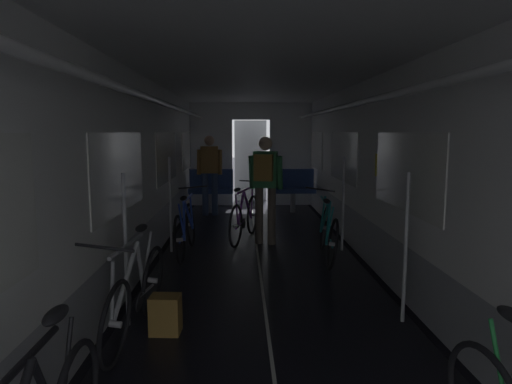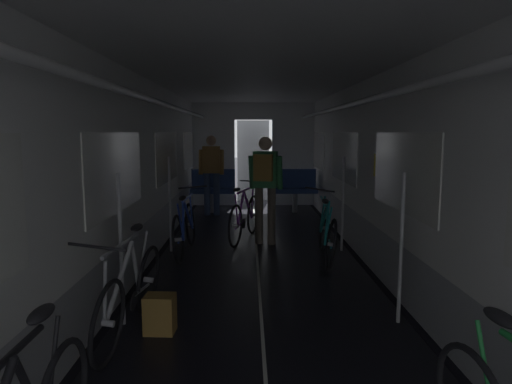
# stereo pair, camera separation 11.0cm
# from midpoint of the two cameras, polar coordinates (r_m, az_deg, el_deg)

# --- Properties ---
(train_car_shell) EXTENTS (3.14, 12.34, 2.57)m
(train_car_shell) POSITION_cam_midpoint_polar(r_m,az_deg,el_deg) (5.54, -0.02, 6.88)
(train_car_shell) COLOR black
(train_car_shell) RESTS_ON ground
(bench_seat_far_left) EXTENTS (0.98, 0.51, 0.95)m
(bench_seat_far_left) POSITION_cam_midpoint_polar(r_m,az_deg,el_deg) (10.11, -5.94, 0.68)
(bench_seat_far_left) COLOR gray
(bench_seat_far_left) RESTS_ON ground
(bench_seat_far_right) EXTENTS (0.98, 0.51, 0.95)m
(bench_seat_far_right) POSITION_cam_midpoint_polar(r_m,az_deg,el_deg) (10.14, 4.26, 0.72)
(bench_seat_far_right) COLOR gray
(bench_seat_far_right) RESTS_ON ground
(bicycle_teal) EXTENTS (0.44, 1.69, 0.96)m
(bicycle_teal) POSITION_cam_midpoint_polar(r_m,az_deg,el_deg) (6.44, 8.48, -4.95)
(bicycle_teal) COLOR black
(bicycle_teal) RESTS_ON ground
(bicycle_silver) EXTENTS (0.44, 1.69, 0.95)m
(bicycle_silver) POSITION_cam_midpoint_polar(r_m,az_deg,el_deg) (4.15, -15.47, -12.10)
(bicycle_silver) COLOR black
(bicycle_silver) RESTS_ON ground
(bicycle_blue) EXTENTS (0.44, 1.69, 0.95)m
(bicycle_blue) POSITION_cam_midpoint_polar(r_m,az_deg,el_deg) (6.67, -9.25, -4.50)
(bicycle_blue) COLOR black
(bicycle_blue) RESTS_ON ground
(person_cyclist_aisle) EXTENTS (0.56, 0.45, 1.69)m
(person_cyclist_aisle) POSITION_cam_midpoint_polar(r_m,az_deg,el_deg) (7.10, 0.71, 1.49)
(person_cyclist_aisle) COLOR brown
(person_cyclist_aisle) RESTS_ON ground
(bicycle_purple_in_aisle) EXTENTS (0.60, 1.64, 0.94)m
(bicycle_purple_in_aisle) POSITION_cam_midpoint_polar(r_m,az_deg,el_deg) (7.45, -1.87, -3.14)
(bicycle_purple_in_aisle) COLOR black
(bicycle_purple_in_aisle) RESTS_ON ground
(person_standing_near_bench) EXTENTS (0.53, 0.23, 1.69)m
(person_standing_near_bench) POSITION_cam_midpoint_polar(r_m,az_deg,el_deg) (9.69, -6.11, 2.81)
(person_standing_near_bench) COLOR #384C75
(person_standing_near_bench) RESTS_ON ground
(backpack_on_floor) EXTENTS (0.27, 0.22, 0.34)m
(backpack_on_floor) POSITION_cam_midpoint_polar(r_m,az_deg,el_deg) (4.23, -11.97, -14.70)
(backpack_on_floor) COLOR olive
(backpack_on_floor) RESTS_ON ground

